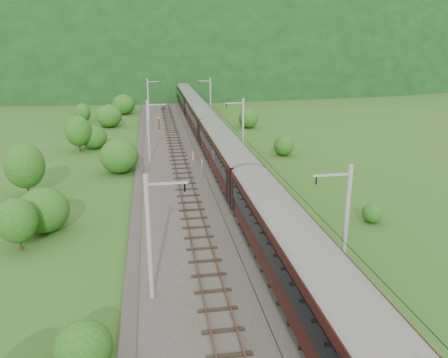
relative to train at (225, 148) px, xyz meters
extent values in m
plane|color=#2B5219|center=(-2.40, -23.64, -3.85)|extent=(600.00, 600.00, 0.00)
cube|color=#38332D|center=(-2.40, -13.64, -3.70)|extent=(14.00, 220.00, 0.30)
cube|color=#513423|center=(-5.52, -13.64, -3.36)|extent=(0.08, 220.00, 0.15)
cube|color=#513423|center=(-4.08, -13.64, -3.36)|extent=(0.08, 220.00, 0.15)
cube|color=black|center=(-4.80, -13.64, -3.49)|extent=(2.40, 220.00, 0.12)
cube|color=#513423|center=(-0.72, -13.64, -3.36)|extent=(0.08, 220.00, 0.15)
cube|color=#513423|center=(0.72, -13.64, -3.36)|extent=(0.08, 220.00, 0.15)
cube|color=black|center=(0.00, -13.64, -3.49)|extent=(2.40, 220.00, 0.12)
cylinder|color=gray|center=(-8.60, -23.64, 0.45)|extent=(0.28, 0.28, 8.00)
cube|color=gray|center=(-7.40, -23.64, 3.85)|extent=(2.40, 0.12, 0.12)
cylinder|color=black|center=(-6.40, -23.64, 3.55)|extent=(0.10, 0.10, 0.50)
cylinder|color=gray|center=(-8.60, 8.36, 0.45)|extent=(0.28, 0.28, 8.00)
cube|color=gray|center=(-7.40, 8.36, 3.85)|extent=(2.40, 0.12, 0.12)
cylinder|color=black|center=(-6.40, 8.36, 3.55)|extent=(0.10, 0.10, 0.50)
cylinder|color=gray|center=(-8.60, 40.36, 0.45)|extent=(0.28, 0.28, 8.00)
cube|color=gray|center=(-7.40, 40.36, 3.85)|extent=(2.40, 0.12, 0.12)
cylinder|color=black|center=(-6.40, 40.36, 3.55)|extent=(0.10, 0.10, 0.50)
cylinder|color=gray|center=(-8.60, 72.36, 0.45)|extent=(0.28, 0.28, 8.00)
cube|color=gray|center=(-7.40, 72.36, 3.85)|extent=(2.40, 0.12, 0.12)
cylinder|color=black|center=(-6.40, 72.36, 3.55)|extent=(0.10, 0.10, 0.50)
cylinder|color=gray|center=(-8.60, 104.36, 0.45)|extent=(0.28, 0.28, 8.00)
cube|color=gray|center=(-7.40, 104.36, 3.85)|extent=(2.40, 0.12, 0.12)
cylinder|color=black|center=(-6.40, 104.36, 3.55)|extent=(0.10, 0.10, 0.50)
cylinder|color=gray|center=(3.80, -23.64, 0.45)|extent=(0.28, 0.28, 8.00)
cube|color=gray|center=(2.60, -23.64, 3.85)|extent=(2.40, 0.12, 0.12)
cylinder|color=black|center=(1.60, -23.64, 3.55)|extent=(0.10, 0.10, 0.50)
cylinder|color=gray|center=(3.80, 8.36, 0.45)|extent=(0.28, 0.28, 8.00)
cube|color=gray|center=(2.60, 8.36, 3.85)|extent=(2.40, 0.12, 0.12)
cylinder|color=black|center=(1.60, 8.36, 3.55)|extent=(0.10, 0.10, 0.50)
cylinder|color=gray|center=(3.80, 40.36, 0.45)|extent=(0.28, 0.28, 8.00)
cube|color=gray|center=(2.60, 40.36, 3.85)|extent=(2.40, 0.12, 0.12)
cylinder|color=black|center=(1.60, 40.36, 3.55)|extent=(0.10, 0.10, 0.50)
cylinder|color=gray|center=(3.80, 72.36, 0.45)|extent=(0.28, 0.28, 8.00)
cube|color=gray|center=(2.60, 72.36, 3.85)|extent=(2.40, 0.12, 0.12)
cylinder|color=black|center=(1.60, 72.36, 3.55)|extent=(0.10, 0.10, 0.50)
cylinder|color=gray|center=(3.80, 104.36, 0.45)|extent=(0.28, 0.28, 8.00)
cube|color=gray|center=(2.60, 104.36, 3.85)|extent=(2.40, 0.12, 0.12)
cylinder|color=black|center=(1.60, 104.36, 3.55)|extent=(0.10, 0.10, 0.50)
cylinder|color=black|center=(-4.80, -13.64, 3.25)|extent=(0.03, 198.00, 0.03)
cylinder|color=black|center=(0.00, -13.64, 3.25)|extent=(0.03, 198.00, 0.03)
ellipsoid|color=black|center=(-2.40, 236.36, -3.85)|extent=(504.00, 360.00, 244.00)
cube|color=black|center=(0.00, -24.47, -0.63)|extent=(3.20, 24.31, 3.32)
cylinder|color=slate|center=(0.00, -24.47, 0.86)|extent=(3.20, 24.19, 3.20)
cube|color=black|center=(-1.62, -24.47, -0.23)|extent=(0.05, 21.40, 1.27)
cube|color=black|center=(1.62, -24.47, -0.23)|extent=(0.05, 21.40, 1.27)
cube|color=black|center=(0.00, -15.96, -2.79)|extent=(2.43, 3.54, 0.99)
cube|color=black|center=(0.00, 0.49, -0.63)|extent=(3.20, 24.31, 3.32)
cylinder|color=slate|center=(0.00, 0.49, 0.86)|extent=(3.20, 24.19, 3.20)
cube|color=black|center=(-1.62, 0.49, -0.23)|extent=(0.05, 21.40, 1.27)
cube|color=black|center=(1.62, 0.49, -0.23)|extent=(0.05, 21.40, 1.27)
cube|color=black|center=(0.00, -8.02, -2.79)|extent=(2.43, 3.54, 0.99)
cube|color=black|center=(0.00, 9.00, -2.79)|extent=(2.43, 3.54, 0.99)
cube|color=black|center=(0.00, 25.45, -0.63)|extent=(3.20, 24.31, 3.32)
cylinder|color=slate|center=(0.00, 25.45, 0.86)|extent=(3.20, 24.19, 3.20)
cube|color=black|center=(-1.62, 25.45, -0.23)|extent=(0.05, 21.40, 1.27)
cube|color=black|center=(1.62, 25.45, -0.23)|extent=(0.05, 21.40, 1.27)
cube|color=black|center=(0.00, 16.94, -2.79)|extent=(2.43, 3.54, 0.99)
cube|color=black|center=(0.00, 33.96, -2.79)|extent=(2.43, 3.54, 0.99)
cube|color=black|center=(0.00, 50.41, -0.63)|extent=(3.20, 24.31, 3.32)
cylinder|color=slate|center=(0.00, 50.41, 0.86)|extent=(3.20, 24.19, 3.20)
cube|color=black|center=(-1.62, 50.41, -0.23)|extent=(0.05, 21.40, 1.27)
cube|color=black|center=(1.62, 50.41, -0.23)|extent=(0.05, 21.40, 1.27)
cube|color=black|center=(0.00, 41.90, -2.79)|extent=(2.43, 3.54, 0.99)
cube|color=black|center=(0.00, 58.92, -2.79)|extent=(2.43, 3.54, 0.99)
cube|color=navy|center=(0.00, 85.32, -0.63)|extent=(3.20, 19.89, 3.32)
cylinder|color=slate|center=(0.00, 85.32, 0.86)|extent=(3.20, 19.79, 3.20)
cube|color=black|center=(-1.62, 85.32, -0.23)|extent=(0.05, 17.51, 1.27)
cube|color=black|center=(1.62, 85.32, -0.23)|extent=(0.05, 17.51, 1.27)
cube|color=black|center=(0.00, 78.36, -2.79)|extent=(2.43, 3.54, 0.99)
cube|color=black|center=(0.00, 92.28, -2.79)|extent=(2.43, 3.54, 0.99)
cube|color=yellow|center=(0.00, 95.07, -0.85)|extent=(3.27, 0.50, 2.98)
cube|color=yellow|center=(0.00, 75.57, -0.85)|extent=(3.27, 0.50, 2.98)
cube|color=black|center=(0.00, 88.32, 1.63)|extent=(0.08, 1.60, 0.99)
cylinder|color=red|center=(-2.98, 7.71, -2.90)|extent=(0.14, 0.14, 1.31)
cylinder|color=red|center=(-2.27, 3.83, -2.91)|extent=(0.14, 0.14, 1.28)
cylinder|color=black|center=(-6.87, 29.85, -2.56)|extent=(0.14, 0.14, 1.99)
sphere|color=red|center=(-6.87, 29.85, -1.52)|extent=(0.24, 0.24, 0.24)
ellipsoid|color=#214412|center=(-11.93, -28.96, -2.57)|extent=(2.84, 2.84, 2.56)
ellipsoid|color=#214412|center=(-17.45, -11.57, -1.93)|extent=(4.28, 4.28, 3.85)
ellipsoid|color=#214412|center=(-12.20, 4.94, -1.77)|extent=(4.62, 4.62, 4.16)
ellipsoid|color=#214412|center=(-16.74, 18.20, -2.10)|extent=(3.90, 3.90, 3.51)
ellipsoid|color=#214412|center=(-15.84, 34.95, -1.75)|extent=(4.68, 4.68, 4.21)
ellipsoid|color=#214412|center=(-13.95, 49.45, -1.70)|extent=(4.78, 4.78, 4.30)
ellipsoid|color=#214412|center=(-13.59, 64.23, -2.77)|extent=(2.40, 2.40, 2.16)
cylinder|color=black|center=(-18.58, -14.91, -2.70)|extent=(0.24, 0.24, 2.31)
ellipsoid|color=#214412|center=(-18.58, -14.91, -1.38)|extent=(2.97, 2.97, 3.57)
cylinder|color=black|center=(-21.13, -2.07, -2.31)|extent=(0.24, 0.24, 3.09)
ellipsoid|color=#214412|center=(-21.13, -2.07, -0.54)|extent=(3.97, 3.97, 4.77)
cylinder|color=black|center=(-18.60, 16.54, -2.43)|extent=(0.24, 0.24, 2.85)
ellipsoid|color=#214412|center=(-18.60, 16.54, -0.80)|extent=(3.66, 3.66, 4.39)
cylinder|color=black|center=(-20.87, 37.39, -2.72)|extent=(0.24, 0.24, 2.26)
ellipsoid|color=#214412|center=(-20.87, 37.39, -1.43)|extent=(2.91, 2.91, 3.49)
ellipsoid|color=#214412|center=(10.82, -14.34, -3.05)|extent=(1.79, 1.79, 1.62)
ellipsoid|color=#214412|center=(9.95, 9.66, -2.58)|extent=(2.83, 2.83, 2.55)
ellipsoid|color=#214412|center=(9.39, 29.99, -2.24)|extent=(3.59, 3.59, 3.23)
camera|label=1|loc=(-8.08, -47.59, 11.73)|focal=35.00mm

